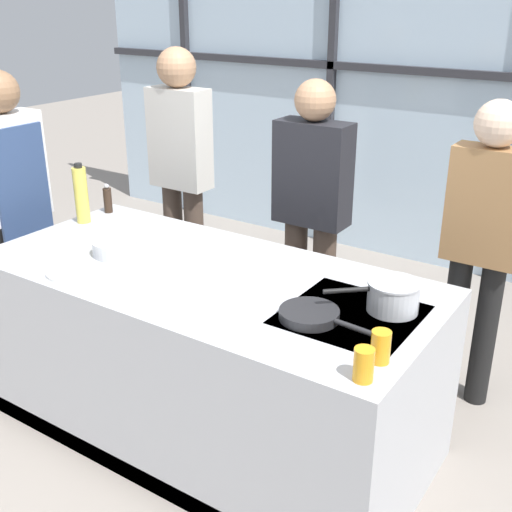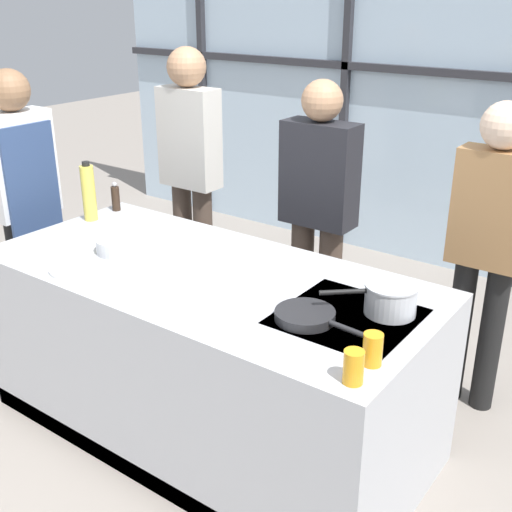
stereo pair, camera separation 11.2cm
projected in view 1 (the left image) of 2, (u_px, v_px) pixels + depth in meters
ground_plane at (209, 429)px, 3.32m from camera, size 18.00×18.00×0.00m
back_window_wall at (423, 89)px, 4.90m from camera, size 6.40×0.10×2.80m
demo_island at (206, 355)px, 3.15m from camera, size 2.19×1.01×0.89m
chef at (14, 197)px, 3.76m from camera, size 0.24×0.40×1.70m
spectator_far_left at (181, 165)px, 4.22m from camera, size 0.41×0.25×1.78m
spectator_center_left at (312, 204)px, 3.75m from camera, size 0.44×0.23×1.66m
spectator_center_right at (482, 236)px, 3.24m from camera, size 0.37×0.23×1.64m
frying_pan at (311, 314)px, 2.55m from camera, size 0.44×0.24×0.04m
saucepan at (393, 295)px, 2.60m from camera, size 0.33×0.31×0.13m
white_plate at (75, 271)px, 2.98m from camera, size 0.26×0.26×0.01m
mixing_bowl at (115, 247)px, 3.17m from camera, size 0.22×0.22×0.07m
oil_bottle at (81, 195)px, 3.57m from camera, size 0.08×0.08×0.34m
pepper_grinder at (108, 199)px, 3.76m from camera, size 0.05×0.05×0.17m
juice_glass_near at (364, 365)px, 2.14m from camera, size 0.07×0.07×0.12m
juice_glass_far at (381, 347)px, 2.24m from camera, size 0.07×0.07×0.12m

